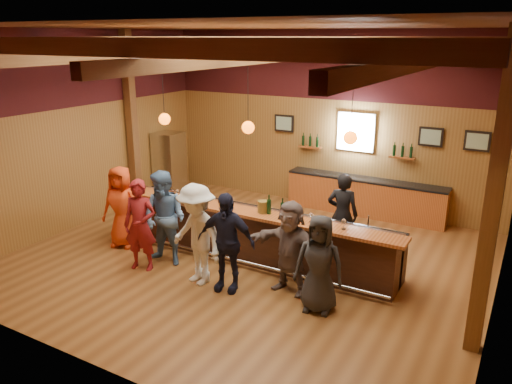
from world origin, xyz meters
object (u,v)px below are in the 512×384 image
(customer_orange, at_px, (122,207))
(customer_navy, at_px, (226,242))
(stainless_fridge, at_px, (169,164))
(ice_bucket, at_px, (263,207))
(customer_denim, at_px, (165,219))
(bar_counter, at_px, (253,233))
(customer_white, at_px, (197,235))
(back_bar_cabinet, at_px, (365,197))
(bartender, at_px, (342,215))
(customer_redvest, at_px, (140,225))
(customer_brown, at_px, (290,247))
(bottle_a, at_px, (269,206))
(customer_dark, at_px, (319,264))

(customer_orange, relative_size, customer_navy, 0.97)
(customer_orange, bearing_deg, stainless_fridge, 99.56)
(ice_bucket, bearing_deg, customer_denim, -153.35)
(bar_counter, bearing_deg, customer_orange, -162.46)
(stainless_fridge, relative_size, customer_denim, 0.95)
(customer_denim, relative_size, customer_white, 1.00)
(back_bar_cabinet, distance_m, bartender, 2.61)
(back_bar_cabinet, bearing_deg, ice_bucket, -102.07)
(back_bar_cabinet, distance_m, customer_redvest, 5.82)
(customer_redvest, xyz_separation_m, ice_bucket, (1.98, 1.26, 0.33))
(bar_counter, bearing_deg, customer_denim, -140.47)
(customer_navy, bearing_deg, customer_brown, 14.09)
(bottle_a, bearing_deg, bartender, 51.30)
(customer_white, height_order, ice_bucket, customer_white)
(bar_counter, xyz_separation_m, back_bar_cabinet, (1.18, 3.57, -0.05))
(bartender, height_order, bottle_a, bartender)
(bartender, bearing_deg, customer_redvest, 30.83)
(bar_counter, bearing_deg, customer_redvest, -136.75)
(bar_counter, relative_size, stainless_fridge, 3.50)
(customer_navy, xyz_separation_m, bottle_a, (0.24, 1.15, 0.35))
(customer_navy, height_order, bartender, customer_navy)
(customer_orange, bearing_deg, bartender, 10.47)
(customer_dark, bearing_deg, customer_denim, 168.27)
(customer_white, distance_m, customer_dark, 2.29)
(customer_redvest, bearing_deg, stainless_fridge, 106.73)
(bottle_a, bearing_deg, ice_bucket, 175.94)
(bar_counter, xyz_separation_m, bottle_a, (0.50, -0.26, 0.73))
(customer_white, distance_m, bartender, 3.08)
(bar_counter, xyz_separation_m, stainless_fridge, (-4.12, 2.45, 0.38))
(customer_dark, height_order, ice_bucket, customer_dark)
(customer_orange, distance_m, customer_brown, 4.00)
(bar_counter, distance_m, customer_redvest, 2.24)
(back_bar_cabinet, relative_size, customer_dark, 2.42)
(bottle_a, bearing_deg, customer_white, -124.41)
(customer_brown, bearing_deg, bar_counter, 150.58)
(customer_denim, bearing_deg, customer_redvest, -126.63)
(ice_bucket, xyz_separation_m, bottle_a, (0.13, -0.01, 0.03))
(customer_dark, bearing_deg, bar_counter, 138.12)
(customer_orange, xyz_separation_m, customer_brown, (4.00, -0.07, -0.04))
(back_bar_cabinet, distance_m, customer_dark, 4.91)
(customer_redvest, distance_m, customer_brown, 2.95)
(customer_orange, xyz_separation_m, bartender, (4.23, 1.87, -0.01))
(back_bar_cabinet, height_order, customer_redvest, customer_redvest)
(customer_orange, distance_m, customer_navy, 3.03)
(back_bar_cabinet, relative_size, ice_bucket, 17.34)
(stainless_fridge, bearing_deg, customer_dark, -31.44)
(customer_dark, bearing_deg, customer_navy, 175.76)
(back_bar_cabinet, distance_m, bottle_a, 3.97)
(customer_denim, xyz_separation_m, customer_white, (1.02, -0.35, -0.00))
(customer_white, height_order, bartender, customer_white)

